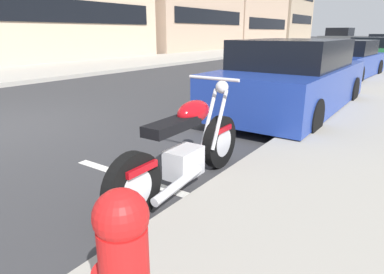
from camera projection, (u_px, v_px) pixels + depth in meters
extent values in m
cube|color=#ADA89E|center=(151.00, 60.00, 18.78)|extent=(120.00, 5.00, 0.14)
cube|color=silver|center=(146.00, 182.00, 3.70)|extent=(0.12, 2.20, 0.01)
cylinder|color=black|center=(220.00, 142.00, 4.05)|extent=(0.63, 0.12, 0.63)
cylinder|color=silver|center=(220.00, 142.00, 4.05)|extent=(0.35, 0.13, 0.35)
cylinder|color=black|center=(133.00, 188.00, 2.85)|extent=(0.63, 0.12, 0.63)
cylinder|color=silver|center=(133.00, 188.00, 2.85)|extent=(0.35, 0.13, 0.35)
cube|color=silver|center=(184.00, 162.00, 3.46)|extent=(0.40, 0.27, 0.30)
cube|color=black|center=(173.00, 125.00, 3.19)|extent=(0.68, 0.23, 0.10)
ellipsoid|color=#B20C14|center=(194.00, 112.00, 3.45)|extent=(0.48, 0.25, 0.24)
cube|color=#B20C14|center=(136.00, 167.00, 2.84)|extent=(0.36, 0.19, 0.06)
cube|color=#B20C14|center=(219.00, 128.00, 3.99)|extent=(0.32, 0.17, 0.06)
cylinder|color=silver|center=(209.00, 118.00, 3.88)|extent=(0.34, 0.05, 0.65)
cylinder|color=silver|center=(219.00, 120.00, 3.81)|extent=(0.34, 0.05, 0.65)
cylinder|color=silver|center=(214.00, 78.00, 3.68)|extent=(0.05, 0.62, 0.04)
sphere|color=silver|center=(222.00, 87.00, 3.87)|extent=(0.15, 0.15, 0.15)
cylinder|color=silver|center=(178.00, 185.00, 3.18)|extent=(0.71, 0.10, 0.16)
cube|color=navy|center=(293.00, 86.00, 6.77)|extent=(4.60, 1.86, 0.77)
cube|color=black|center=(293.00, 53.00, 6.47)|extent=(2.48, 1.70, 0.52)
cylinder|color=black|center=(280.00, 85.00, 8.49)|extent=(0.62, 0.22, 0.62)
cylinder|color=black|center=(351.00, 91.00, 7.57)|extent=(0.62, 0.22, 0.62)
cylinder|color=black|center=(218.00, 105.00, 6.12)|extent=(0.62, 0.22, 0.62)
cylinder|color=black|center=(312.00, 118.00, 5.20)|extent=(0.62, 0.22, 0.62)
cube|color=navy|center=(343.00, 65.00, 11.64)|extent=(4.33, 2.14, 0.69)
cube|color=black|center=(345.00, 47.00, 11.44)|extent=(2.10, 1.84, 0.48)
cylinder|color=black|center=(330.00, 66.00, 13.23)|extent=(0.63, 0.26, 0.62)
cylinder|color=black|center=(378.00, 69.00, 12.23)|extent=(0.63, 0.26, 0.62)
cylinder|color=black|center=(303.00, 72.00, 11.16)|extent=(0.63, 0.26, 0.62)
cylinder|color=black|center=(358.00, 76.00, 10.15)|extent=(0.63, 0.26, 0.62)
cube|color=#236638|center=(371.00, 55.00, 16.17)|extent=(4.32, 2.04, 0.74)
cube|color=black|center=(373.00, 42.00, 15.94)|extent=(2.43, 1.80, 0.45)
cylinder|color=black|center=(355.00, 57.00, 17.79)|extent=(0.63, 0.25, 0.62)
cylinder|color=black|center=(347.00, 61.00, 15.53)|extent=(0.63, 0.25, 0.62)
cube|color=gray|center=(383.00, 50.00, 20.44)|extent=(4.15, 1.94, 0.75)
cylinder|color=black|center=(370.00, 52.00, 22.00)|extent=(0.63, 0.25, 0.62)
cylinder|color=black|center=(366.00, 55.00, 19.82)|extent=(0.63, 0.25, 0.62)
cylinder|color=black|center=(383.00, 49.00, 26.11)|extent=(0.63, 0.25, 0.62)
cylinder|color=black|center=(375.00, 51.00, 23.80)|extent=(0.63, 0.25, 0.62)
cube|color=#4C5156|center=(350.00, 41.00, 30.49)|extent=(2.54, 5.45, 0.96)
cube|color=black|center=(340.00, 32.00, 30.83)|extent=(2.10, 2.18, 0.71)
cylinder|color=black|center=(326.00, 46.00, 31.04)|extent=(0.33, 0.78, 0.76)
cylinder|color=black|center=(332.00, 45.00, 32.37)|extent=(0.33, 0.78, 0.76)
cylinder|color=black|center=(368.00, 47.00, 28.83)|extent=(0.33, 0.78, 0.76)
cylinder|color=black|center=(373.00, 46.00, 30.16)|extent=(0.33, 0.78, 0.76)
sphere|color=red|center=(121.00, 216.00, 1.40)|extent=(0.24, 0.24, 0.24)
cylinder|color=red|center=(105.00, 274.00, 1.58)|extent=(0.10, 0.08, 0.10)
cube|color=black|center=(82.00, 12.00, 17.19)|extent=(9.77, 0.06, 1.10)
cube|color=black|center=(212.00, 17.00, 27.11)|extent=(9.77, 0.06, 1.10)
cube|color=black|center=(269.00, 24.00, 36.58)|extent=(9.76, 0.06, 1.10)
cube|color=black|center=(303.00, 19.00, 45.42)|extent=(8.01, 0.06, 1.10)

